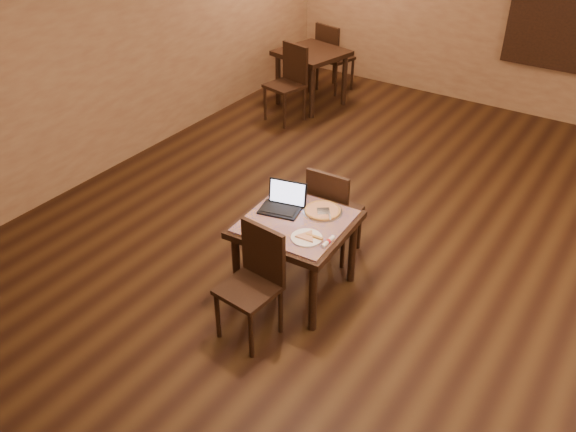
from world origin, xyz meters
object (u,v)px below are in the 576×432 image
Objects in this scene: chair_main_near at (255,277)px; other_table_b at (312,60)px; laptop at (284,202)px; chair_main_far at (332,209)px; other_table_b_chair_far at (332,54)px; tiled_table at (296,230)px; other_table_b_chair_near at (289,78)px; pizza_pan at (322,212)px.

chair_main_near reaches higher than other_table_b.
laptop reaches higher than other_table_b.
other_table_b_chair_far reaches higher than chair_main_far.
chair_main_near is 4.92m from other_table_b.
chair_main_near is 1.23m from chair_main_far.
laptop is (-0.21, 0.72, 0.27)m from chair_main_near.
tiled_table is at bearing 86.76° from chair_main_far.
other_table_b_chair_near is (-2.17, 3.17, -0.06)m from tiled_table.
chair_main_far is at bearing 107.21° from pizza_pan.
pizza_pan is (0.32, 0.13, -0.06)m from laptop.
pizza_pan is 4.24m from other_table_b.
laptop is (-0.20, -0.51, 0.27)m from chair_main_far.
laptop is at bearing 148.79° from tiled_table.
chair_main_near is 0.96× the size of other_table_b.
chair_main_far is at bearing 132.18° from other_table_b_chair_far.
other_table_b_chair_near is at bearing 128.09° from pizza_pan.
tiled_table is 2.45× the size of laptop.
chair_main_near reaches higher than pizza_pan.
other_table_b_chair_far reaches higher than tiled_table.
chair_main_far is 3.86m from other_table_b.
chair_main_far is (-0.00, 1.23, -0.00)m from chair_main_near.
pizza_pan is at bearing -45.01° from other_table_b.
tiled_table is at bearing -48.04° from other_table_b.
laptop is (-0.20, 0.11, 0.17)m from tiled_table.
tiled_table is at bearing 128.54° from other_table_b_chair_far.
pizza_pan is at bearing -40.03° from other_table_b_chair_near.
laptop is 0.38× the size of other_table_b.
laptop is at bearing 65.25° from chair_main_far.
chair_main_near is (0.01, -0.61, -0.10)m from tiled_table.
pizza_pan is (0.12, 0.24, 0.11)m from tiled_table.
other_table_b_chair_far is at bearing -62.53° from chair_main_far.
other_table_b is at bearing 104.89° from laptop.
other_table_b_chair_near reaches higher than other_table_b.
other_table_b_chair_near is at bearing 125.19° from chair_main_near.
chair_main_far is 2.81× the size of pizza_pan.
other_table_b_chair_near reaches higher than chair_main_near.
tiled_table is 2.77× the size of pizza_pan.
pizza_pan reaches higher than tiled_table.
other_table_b_chair_near is (-2.18, 2.55, 0.04)m from chair_main_far.
chair_main_far is at bearing 54.54° from laptop.
other_table_b_chair_far is at bearing 103.65° from other_table_b.
pizza_pan is (0.11, 0.85, 0.21)m from chair_main_near.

